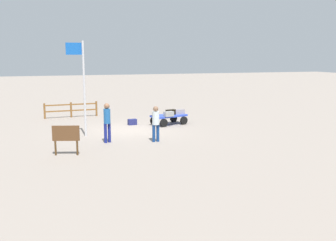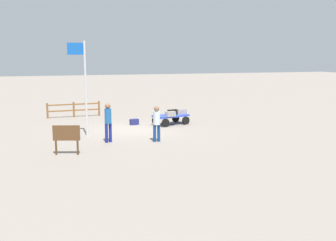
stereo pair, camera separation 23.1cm
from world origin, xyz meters
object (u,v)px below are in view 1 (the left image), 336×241
suitcase_maroon (179,112)px  flagpole (82,81)px  luggage_cart (169,117)px  suitcase_dark (171,112)px  suitcase_navy (132,122)px  worker_trailing (156,121)px  worker_lead (107,120)px  signboard (66,136)px  suitcase_olive (169,114)px

suitcase_maroon → flagpole: bearing=19.4°
luggage_cart → suitcase_dark: size_ratio=3.47×
suitcase_maroon → suitcase_navy: 2.82m
flagpole → worker_trailing: bearing=143.3°
luggage_cart → worker_trailing: 4.69m
luggage_cart → worker_trailing: size_ratio=1.34×
suitcase_navy → flagpole: flagpole is taller
worker_lead → flagpole: 2.60m
suitcase_dark → signboard: 8.42m
suitcase_navy → worker_lead: bearing=63.0°
suitcase_navy → suitcase_maroon: bearing=171.0°
luggage_cart → suitcase_olive: bearing=72.6°
suitcase_navy → flagpole: (3.04, 2.47, 2.60)m
suitcase_olive → worker_trailing: worker_trailing is taller
suitcase_navy → suitcase_dark: bearing=167.3°
suitcase_maroon → suitcase_navy: size_ratio=1.26×
worker_trailing → suitcase_olive: bearing=-116.8°
worker_lead → suitcase_olive: bearing=-142.1°
suitcase_dark → suitcase_navy: suitcase_dark is taller
suitcase_dark → suitcase_maroon: size_ratio=0.98×
suitcase_dark → flagpole: 5.97m
worker_trailing → flagpole: size_ratio=0.36×
suitcase_navy → worker_trailing: (-0.01, 4.75, 0.81)m
luggage_cart → suitcase_navy: size_ratio=4.31×
suitcase_maroon → worker_lead: size_ratio=0.36×
suitcase_olive → flagpole: size_ratio=0.13×
suitcase_olive → suitcase_dark: bearing=-119.9°
signboard → suitcase_olive: bearing=-140.5°
suitcase_navy → flagpole: size_ratio=0.11×
worker_lead → signboard: worker_lead is taller
luggage_cart → signboard: (6.16, 5.48, 0.39)m
luggage_cart → worker_lead: size_ratio=1.22×
suitcase_maroon → suitcase_navy: bearing=-9.0°
luggage_cart → suitcase_navy: 2.12m
suitcase_maroon → flagpole: 6.46m
suitcase_dark → suitcase_maroon: 0.53m
suitcase_navy → signboard: (4.13, 6.04, 0.64)m
suitcase_navy → worker_trailing: bearing=90.2°
suitcase_maroon → worker_trailing: worker_trailing is taller
worker_lead → flagpole: bearing=-63.3°
luggage_cart → suitcase_maroon: bearing=-170.1°
suitcase_olive → worker_trailing: (1.85, 3.65, 0.27)m
suitcase_maroon → suitcase_olive: (0.87, 0.67, -0.00)m
suitcase_maroon → worker_lead: 6.20m
suitcase_dark → suitcase_maroon: suitcase_dark is taller
signboard → suitcase_maroon: bearing=-140.8°
suitcase_dark → luggage_cart: bearing=18.0°
luggage_cart → worker_trailing: worker_trailing is taller
suitcase_navy → signboard: bearing=55.6°
suitcase_olive → flagpole: bearing=15.6°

